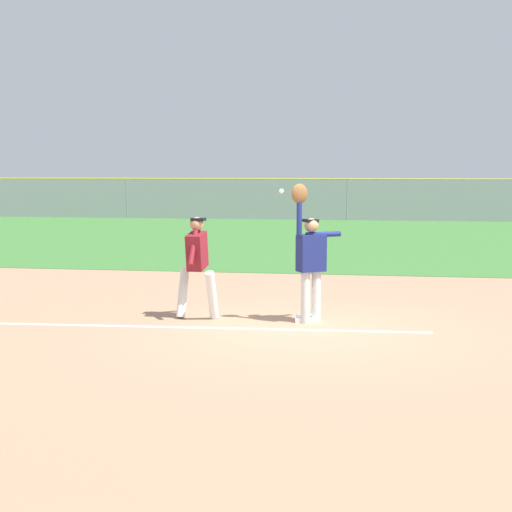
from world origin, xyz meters
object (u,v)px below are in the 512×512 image
(parked_car_tan, at_px, (213,203))
(parked_car_blue, at_px, (412,204))
(runner, at_px, (197,260))
(baseball, at_px, (281,191))
(parked_car_black, at_px, (313,203))
(first_base, at_px, (307,319))
(fielder, at_px, (310,255))

(parked_car_tan, height_order, parked_car_blue, same)
(runner, relative_size, baseball, 23.24)
(parked_car_black, relative_size, parked_car_blue, 0.99)
(first_base, height_order, parked_car_black, parked_car_black)
(first_base, height_order, runner, runner)
(parked_car_tan, relative_size, parked_car_blue, 1.00)
(parked_car_blue, bearing_deg, baseball, -90.58)
(baseball, bearing_deg, parked_car_tan, 103.96)
(baseball, distance_m, parked_car_blue, 28.66)
(first_base, xyz_separation_m, baseball, (-0.41, -0.27, 2.12))
(fielder, bearing_deg, baseball, 77.37)
(parked_car_tan, bearing_deg, parked_car_black, 10.66)
(baseball, xyz_separation_m, parked_car_black, (-1.63, 28.99, -1.49))
(fielder, bearing_deg, parked_car_blue, -38.27)
(baseball, distance_m, parked_car_black, 29.07)
(parked_car_blue, bearing_deg, runner, -93.49)
(baseball, height_order, parked_car_black, baseball)
(first_base, bearing_deg, baseball, -146.99)
(fielder, bearing_deg, parked_car_black, -27.64)
(first_base, xyz_separation_m, parked_car_blue, (3.26, 28.12, 0.63))
(fielder, relative_size, parked_car_black, 0.50)
(first_base, relative_size, parked_car_black, 0.08)
(parked_car_black, bearing_deg, parked_car_tan, 179.64)
(parked_car_black, distance_m, parked_car_blue, 5.33)
(first_base, distance_m, baseball, 2.18)
(first_base, height_order, parked_car_blue, parked_car_blue)
(baseball, bearing_deg, parked_car_blue, 82.63)
(first_base, xyz_separation_m, parked_car_tan, (-7.52, 28.35, 0.63))
(baseball, bearing_deg, parked_car_black, 93.22)
(runner, relative_size, parked_car_tan, 0.37)
(first_base, relative_size, baseball, 5.14)
(first_base, xyz_separation_m, runner, (-1.85, -0.07, 0.96))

